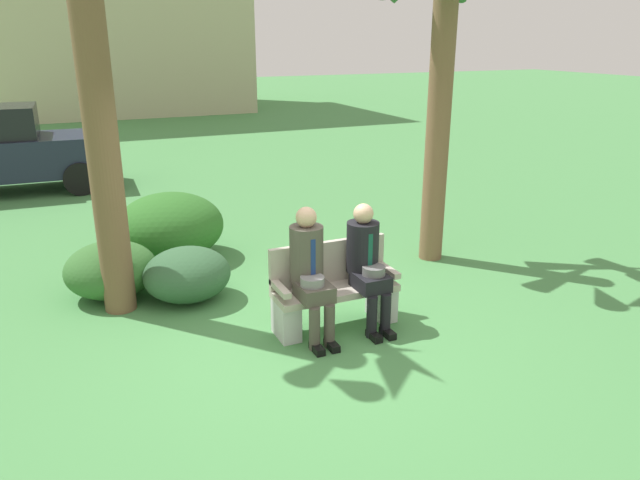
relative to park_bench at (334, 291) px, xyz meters
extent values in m
plane|color=#478648|center=(-0.34, -0.24, -0.39)|extent=(80.00, 80.00, 0.00)
cube|color=#B7AD9E|center=(0.00, -0.05, 0.02)|extent=(1.31, 0.44, 0.07)
cube|color=#B7AD9E|center=(0.00, 0.14, 0.28)|extent=(1.31, 0.06, 0.45)
cube|color=#B7AD9E|center=(-0.62, -0.05, 0.16)|extent=(0.08, 0.44, 0.06)
cube|color=#B7AD9E|center=(0.62, -0.05, 0.16)|extent=(0.08, 0.44, 0.06)
cube|color=silver|center=(-0.56, -0.05, -0.20)|extent=(0.20, 0.37, 0.38)
cube|color=silver|center=(0.56, -0.05, -0.20)|extent=(0.20, 0.37, 0.38)
cube|color=#4C473D|center=(-0.32, -0.22, 0.14)|extent=(0.32, 0.38, 0.16)
cylinder|color=#4C473D|center=(-0.40, -0.41, -0.17)|extent=(0.11, 0.11, 0.45)
cylinder|color=#4C473D|center=(-0.24, -0.41, -0.17)|extent=(0.11, 0.11, 0.45)
cube|color=black|center=(-0.40, -0.47, -0.36)|extent=(0.09, 0.22, 0.07)
cube|color=black|center=(-0.24, -0.47, -0.36)|extent=(0.09, 0.22, 0.07)
cylinder|color=#4C473D|center=(-0.32, -0.03, 0.47)|extent=(0.34, 0.34, 0.57)
cube|color=navy|center=(-0.32, -0.19, 0.49)|extent=(0.05, 0.01, 0.37)
sphere|color=tan|center=(-0.32, -0.03, 0.86)|extent=(0.21, 0.21, 0.21)
cylinder|color=gray|center=(-0.35, -0.24, 0.26)|extent=(0.24, 0.24, 0.09)
cube|color=black|center=(0.32, -0.22, 0.14)|extent=(0.32, 0.38, 0.16)
cylinder|color=black|center=(0.24, -0.41, -0.17)|extent=(0.11, 0.11, 0.45)
cylinder|color=black|center=(0.40, -0.41, -0.17)|extent=(0.11, 0.11, 0.45)
cube|color=black|center=(0.24, -0.47, -0.36)|extent=(0.09, 0.22, 0.07)
cube|color=black|center=(0.40, -0.47, -0.36)|extent=(0.09, 0.22, 0.07)
cylinder|color=black|center=(0.32, -0.03, 0.45)|extent=(0.34, 0.34, 0.53)
cube|color=#144C3D|center=(0.32, -0.19, 0.47)|extent=(0.05, 0.01, 0.34)
sphere|color=tan|center=(0.32, -0.03, 0.82)|extent=(0.21, 0.21, 0.21)
cylinder|color=slate|center=(0.34, -0.24, 0.26)|extent=(0.24, 0.24, 0.09)
cylinder|color=brown|center=(2.12, 1.31, 1.39)|extent=(0.31, 0.31, 3.57)
cylinder|color=brown|center=(-2.03, 1.35, 1.88)|extent=(0.35, 0.35, 4.54)
ellipsoid|color=#315A37|center=(-1.27, 1.28, -0.08)|extent=(1.01, 0.92, 0.63)
ellipsoid|color=#2D6A25|center=(-1.17, 2.78, 0.07)|extent=(1.47, 1.35, 0.92)
ellipsoid|color=#34672D|center=(-2.07, 1.76, -0.06)|extent=(1.06, 0.97, 0.66)
cube|color=#1E2338|center=(-3.42, 7.84, 0.31)|extent=(3.97, 1.73, 0.76)
cylinder|color=black|center=(-2.02, 8.56, -0.07)|extent=(0.65, 0.17, 0.64)
cylinder|color=black|center=(-2.09, 7.00, -0.07)|extent=(0.65, 0.17, 0.64)
camera|label=1|loc=(-2.50, -5.23, 2.54)|focal=33.66mm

